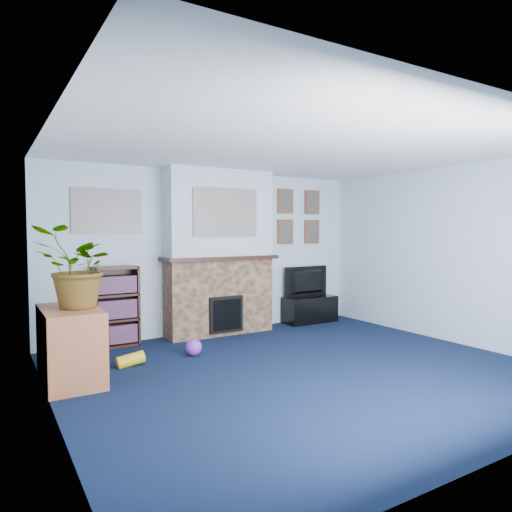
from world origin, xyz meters
TOP-DOWN VIEW (x-y plane):
  - floor at (0.00, 0.00)m, footprint 5.00×4.50m
  - ceiling at (0.00, 0.00)m, footprint 5.00×4.50m
  - wall_back at (0.00, 2.25)m, footprint 5.00×0.04m
  - wall_front at (0.00, -2.25)m, footprint 5.00×0.04m
  - wall_left at (-2.50, 0.00)m, footprint 0.04×4.50m
  - wall_right at (2.50, 0.00)m, footprint 0.04×4.50m
  - chimney_breast at (0.00, 2.05)m, footprint 1.72×0.50m
  - collage_main at (0.00, 1.84)m, footprint 1.00×0.03m
  - collage_left at (-1.55, 2.23)m, footprint 0.90×0.03m
  - portrait_tl at (1.30, 2.23)m, footprint 0.30×0.03m
  - portrait_tr at (1.85, 2.23)m, footprint 0.30×0.03m
  - portrait_bl at (1.30, 2.23)m, footprint 0.30×0.03m
  - portrait_br at (1.85, 2.23)m, footprint 0.30×0.03m
  - tv_stand at (1.66, 2.03)m, footprint 0.91×0.38m
  - television at (1.66, 2.05)m, footprint 0.86×0.14m
  - bookshelf at (-1.49, 2.11)m, footprint 0.58×0.28m
  - sideboard at (-2.24, 0.89)m, footprint 0.53×0.96m
  - potted_plant at (-2.19, 0.84)m, footprint 0.92×0.86m
  - mantel_clock at (-0.08, 2.00)m, footprint 0.10×0.06m
  - mantel_candle at (0.24, 2.00)m, footprint 0.05×0.05m
  - mantel_teddy at (-0.51, 2.00)m, footprint 0.13×0.13m
  - mantel_can at (0.73, 2.00)m, footprint 0.06×0.06m
  - green_crate at (-2.30, 0.93)m, footprint 0.42×0.38m
  - toy_ball at (-0.80, 1.14)m, footprint 0.20×0.20m
  - toy_block at (-2.30, 1.00)m, footprint 0.22×0.22m
  - toy_tube at (-1.58, 1.11)m, footprint 0.32×0.14m

SIDE VIEW (x-z plane):
  - floor at x=0.00m, z-range -0.01..0.01m
  - toy_tube at x=-1.58m, z-range -0.02..0.16m
  - toy_ball at x=-0.80m, z-range -0.01..0.19m
  - toy_block at x=-2.30m, z-range 0.01..0.21m
  - green_crate at x=-2.30m, z-range 0.00..0.28m
  - tv_stand at x=1.66m, z-range 0.01..0.44m
  - sideboard at x=-2.24m, z-range -0.02..0.72m
  - bookshelf at x=-1.49m, z-range -0.02..1.03m
  - television at x=1.66m, z-range 0.43..0.92m
  - potted_plant at x=-2.19m, z-range 0.75..1.58m
  - chimney_breast at x=0.00m, z-range -0.02..2.38m
  - wall_back at x=0.00m, z-range 0.00..2.40m
  - wall_front at x=0.00m, z-range 0.00..2.40m
  - wall_left at x=-2.50m, z-range 0.00..2.40m
  - wall_right at x=2.50m, z-range 0.00..2.40m
  - mantel_can at x=0.73m, z-range 1.15..1.27m
  - mantel_teddy at x=-0.51m, z-range 1.15..1.28m
  - mantel_clock at x=-0.08m, z-range 1.15..1.29m
  - mantel_candle at x=0.24m, z-range 1.15..1.31m
  - portrait_bl at x=1.30m, z-range 1.30..1.70m
  - portrait_br at x=1.85m, z-range 1.30..1.70m
  - collage_left at x=-1.55m, z-range 1.49..2.07m
  - collage_main at x=0.00m, z-range 1.44..2.12m
  - portrait_tl at x=1.30m, z-range 1.80..2.20m
  - portrait_tr at x=1.85m, z-range 1.80..2.20m
  - ceiling at x=0.00m, z-range 2.40..2.40m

